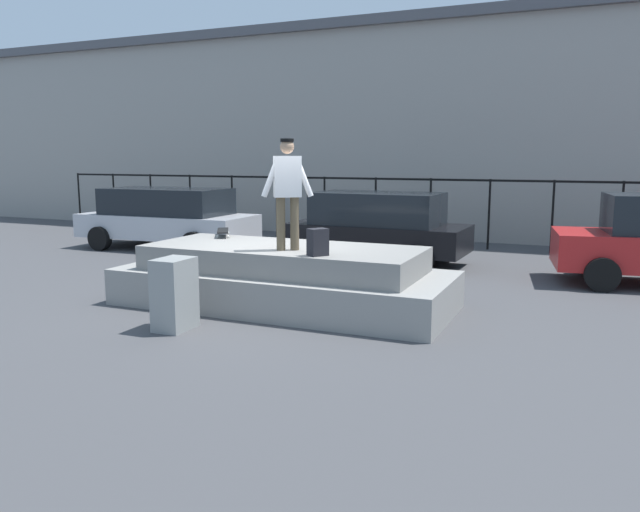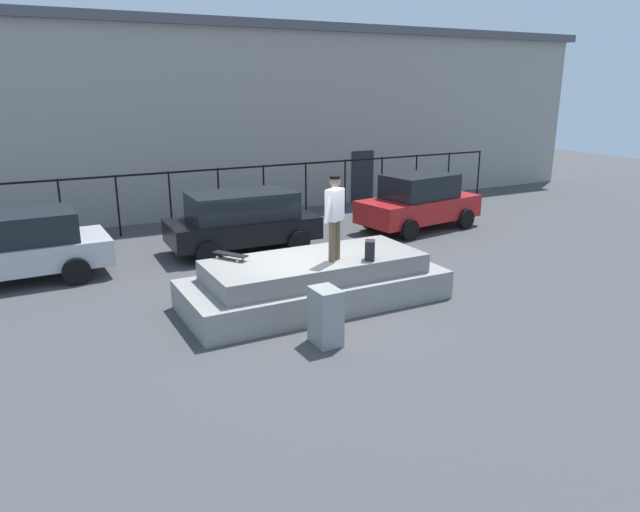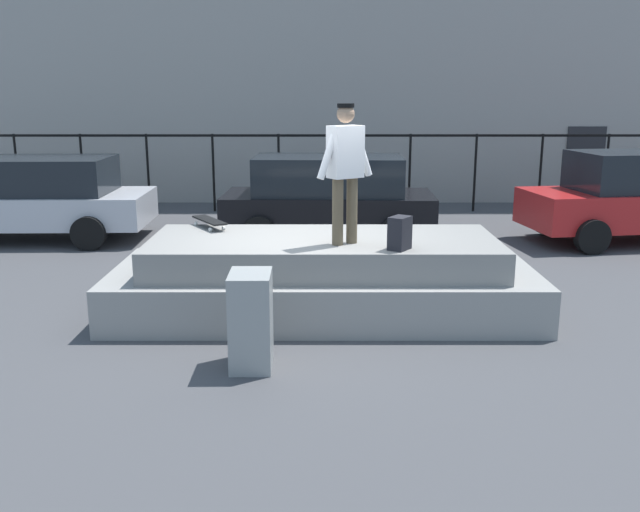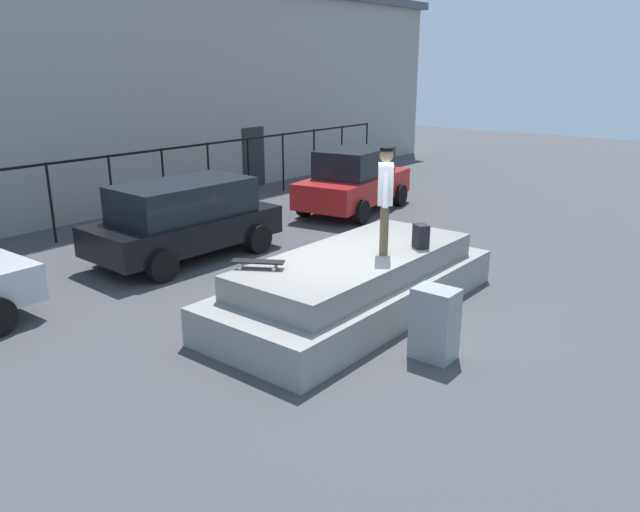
% 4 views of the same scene
% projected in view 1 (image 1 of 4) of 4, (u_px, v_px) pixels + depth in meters
% --- Properties ---
extents(ground_plane, '(60.00, 60.00, 0.00)m').
position_uv_depth(ground_plane, '(268.00, 305.00, 10.49)').
color(ground_plane, '#424244').
extents(concrete_ledge, '(5.58, 2.31, 1.01)m').
position_uv_depth(concrete_ledge, '(284.00, 279.00, 10.40)').
color(concrete_ledge, gray).
rests_on(concrete_ledge, ground_plane).
extents(skateboarder, '(0.74, 0.53, 1.75)m').
position_uv_depth(skateboarder, '(287.00, 187.00, 9.72)').
color(skateboarder, brown).
rests_on(skateboarder, concrete_ledge).
extents(skateboard, '(0.60, 0.80, 0.12)m').
position_uv_depth(skateboard, '(223.00, 231.00, 11.57)').
color(skateboard, black).
rests_on(skateboard, concrete_ledge).
extents(backpack, '(0.32, 0.34, 0.41)m').
position_uv_depth(backpack, '(318.00, 242.00, 9.30)').
color(backpack, black).
rests_on(backpack, concrete_ledge).
extents(car_silver_hatchback_near, '(4.81, 2.26, 1.64)m').
position_uv_depth(car_silver_hatchback_near, '(167.00, 216.00, 16.82)').
color(car_silver_hatchback_near, '#B7B7BC').
rests_on(car_silver_hatchback_near, ground_plane).
extents(car_black_hatchback_mid, '(4.17, 2.17, 1.66)m').
position_uv_depth(car_black_hatchback_mid, '(377.00, 226.00, 14.44)').
color(car_black_hatchback_mid, black).
rests_on(car_black_hatchback_mid, ground_plane).
extents(utility_box, '(0.45, 0.61, 1.04)m').
position_uv_depth(utility_box, '(175.00, 294.00, 8.96)').
color(utility_box, gray).
rests_on(utility_box, ground_plane).
extents(fence_row, '(24.06, 0.06, 1.89)m').
position_uv_depth(fence_row, '(402.00, 200.00, 17.54)').
color(fence_row, black).
rests_on(fence_row, ground_plane).
extents(warehouse_building, '(36.55, 8.23, 6.64)m').
position_uv_depth(warehouse_building, '(445.00, 132.00, 21.97)').
color(warehouse_building, gray).
rests_on(warehouse_building, ground_plane).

